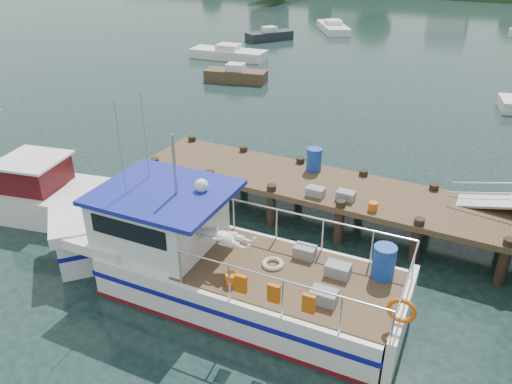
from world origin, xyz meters
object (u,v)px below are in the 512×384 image
at_px(lobster_boat, 205,259).
at_px(moored_a, 228,53).
at_px(work_boat, 17,191).
at_px(dock, 500,196).
at_px(moored_rowboat, 236,75).
at_px(moored_d, 333,27).
at_px(moored_e, 269,35).

xyz_separation_m(lobster_boat, moored_a, (-14.36, 26.32, -0.58)).
bearing_deg(moored_a, work_boat, -63.46).
xyz_separation_m(dock, work_boat, (-16.02, -4.54, -1.53)).
bearing_deg(moored_a, moored_rowboat, -41.66).
height_order(moored_d, moored_e, moored_e).
relative_size(dock, moored_a, 2.58).
height_order(work_boat, moored_rowboat, work_boat).
relative_size(lobster_boat, work_boat, 1.37).
bearing_deg(work_boat, moored_a, 90.19).
distance_m(work_boat, moored_rowboat, 19.57).
xyz_separation_m(moored_rowboat, moored_a, (-4.02, 5.96, -0.04)).
bearing_deg(moored_d, moored_e, -118.64).
bearing_deg(moored_e, work_boat, -56.97).
relative_size(dock, moored_rowboat, 3.69).
height_order(work_boat, moored_a, work_boat).
xyz_separation_m(lobster_boat, moored_d, (-10.90, 42.34, -0.59)).
relative_size(moored_a, moored_d, 0.93).
height_order(dock, moored_d, dock).
relative_size(moored_rowboat, moored_a, 0.70).
bearing_deg(moored_rowboat, work_boat, -68.00).
relative_size(moored_d, moored_e, 1.47).
bearing_deg(moored_rowboat, moored_e, 124.49).
xyz_separation_m(moored_a, moored_d, (3.46, 16.02, -0.01)).
distance_m(dock, moored_a, 30.09).
bearing_deg(moored_rowboat, dock, -22.90).
bearing_deg(moored_a, dock, -29.87).
distance_m(dock, moored_d, 41.18).
bearing_deg(moored_d, lobster_boat, -76.94).
relative_size(moored_rowboat, moored_e, 0.96).
bearing_deg(moored_e, moored_d, 85.94).
bearing_deg(dock, moored_e, 126.60).
bearing_deg(moored_d, moored_a, -103.55).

